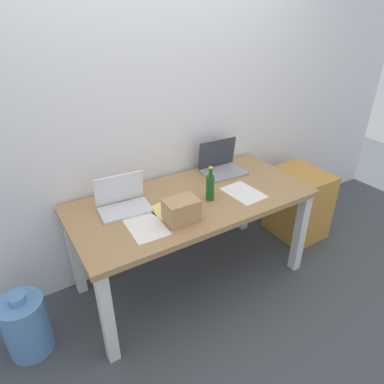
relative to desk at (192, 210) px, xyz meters
name	(u,v)px	position (x,y,z in m)	size (l,w,h in m)	color
ground_plane	(192,278)	(0.00, 0.00, -0.64)	(8.00, 8.00, 0.00)	#42474C
back_wall	(158,103)	(0.00, 0.46, 0.66)	(5.20, 0.08, 2.60)	white
desk	(192,210)	(0.00, 0.00, 0.00)	(1.69, 0.79, 0.74)	#A37A4C
laptop_left	(123,202)	(-0.46, 0.12, 0.15)	(0.35, 0.24, 0.23)	silver
laptop_right	(221,166)	(0.42, 0.23, 0.15)	(0.34, 0.27, 0.25)	gray
beer_bottle	(210,187)	(0.10, -0.08, 0.19)	(0.06, 0.06, 0.25)	#1E5123
computer_mouse	(185,197)	(-0.05, 0.02, 0.11)	(0.06, 0.10, 0.03)	#D84C38
cardboard_box	(181,210)	(-0.20, -0.20, 0.17)	(0.21, 0.15, 0.15)	tan
paper_yellow_folder	(172,212)	(-0.21, -0.08, 0.10)	(0.21, 0.30, 0.00)	#F4E06B
paper_sheet_front_right	(244,193)	(0.35, -0.13, 0.10)	(0.21, 0.30, 0.00)	white
paper_sheet_front_left	(146,227)	(-0.42, -0.14, 0.10)	(0.21, 0.30, 0.00)	white
water_cooler_jug	(26,326)	(-1.20, 0.00, -0.44)	(0.27, 0.27, 0.45)	#598CC6
filing_cabinet	(298,203)	(1.16, 0.03, -0.33)	(0.40, 0.48, 0.62)	#C68938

